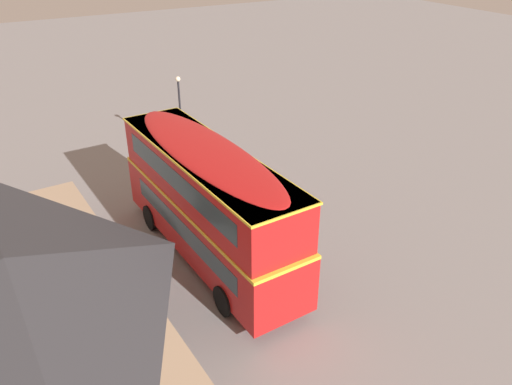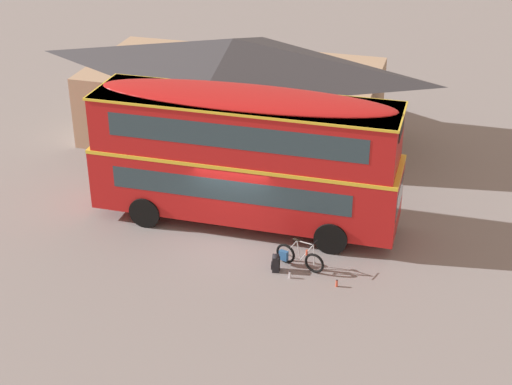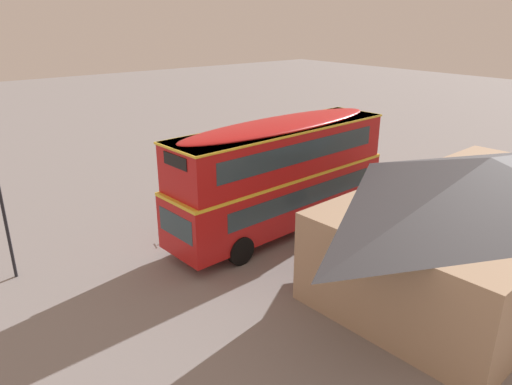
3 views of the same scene
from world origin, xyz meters
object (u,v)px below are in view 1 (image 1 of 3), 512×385
object	(u,v)px
touring_bicycle	(231,207)
backpack_on_ground	(245,212)
water_bottle_clear_plastic	(244,209)
double_decker_bus	(208,198)
street_lamp	(180,107)
water_bottle_red_squeeze	(230,195)

from	to	relation	value
touring_bicycle	backpack_on_ground	bearing A→B (deg)	-146.05
backpack_on_ground	water_bottle_clear_plastic	world-z (taller)	backpack_on_ground
double_decker_bus	backpack_on_ground	world-z (taller)	double_decker_bus
water_bottle_clear_plastic	street_lamp	size ratio (longest dim) A/B	0.05
street_lamp	backpack_on_ground	bearing A→B (deg)	177.90
double_decker_bus	street_lamp	size ratio (longest dim) A/B	2.34
touring_bicycle	street_lamp	bearing A→B (deg)	-5.40
backpack_on_ground	water_bottle_red_squeeze	xyz separation A→B (m)	(2.02, -0.25, -0.18)
double_decker_bus	street_lamp	xyz separation A→B (m)	(9.92, -2.90, 0.15)
touring_bicycle	water_bottle_clear_plastic	xyz separation A→B (m)	(-0.06, -0.66, -0.26)
water_bottle_clear_plastic	water_bottle_red_squeeze	xyz separation A→B (m)	(1.48, 0.01, 0.00)
water_bottle_clear_plastic	water_bottle_red_squeeze	size ratio (longest dim) A/B	1.00
water_bottle_clear_plastic	street_lamp	xyz separation A→B (m)	(7.47, -0.04, 2.68)
water_bottle_clear_plastic	water_bottle_red_squeeze	world-z (taller)	same
backpack_on_ground	water_bottle_clear_plastic	xyz separation A→B (m)	(0.54, -0.26, -0.18)
backpack_on_ground	street_lamp	world-z (taller)	street_lamp
double_decker_bus	water_bottle_red_squeeze	distance (m)	5.48
water_bottle_red_squeeze	street_lamp	xyz separation A→B (m)	(5.99, -0.05, 2.68)
touring_bicycle	water_bottle_clear_plastic	world-z (taller)	touring_bicycle
double_decker_bus	water_bottle_clear_plastic	world-z (taller)	double_decker_bus
touring_bicycle	water_bottle_red_squeeze	size ratio (longest dim) A/B	7.04
water_bottle_red_squeeze	street_lamp	size ratio (longest dim) A/B	0.05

